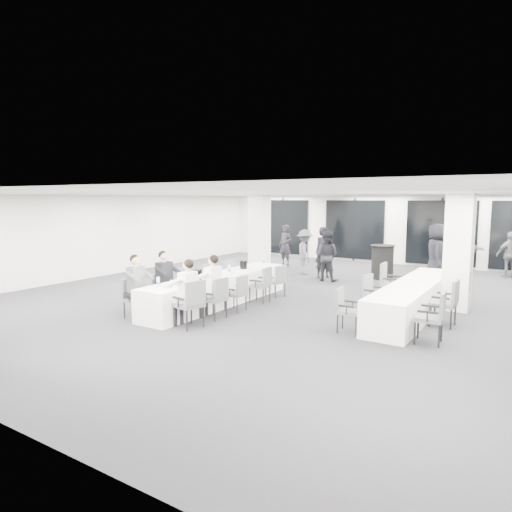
{
  "coord_description": "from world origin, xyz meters",
  "views": [
    {
      "loc": [
        5.93,
        -10.71,
        2.67
      ],
      "look_at": [
        -0.78,
        -0.2,
        1.1
      ],
      "focal_mm": 32.0,
      "sensor_mm": 36.0,
      "label": 1
    }
  ],
  "objects": [
    {
      "name": "wine_glass",
      "position": [
        -0.81,
        -3.54,
        0.89
      ],
      "size": [
        0.07,
        0.07,
        0.18
      ],
      "color": "silver",
      "rests_on": "banquet_table_main"
    },
    {
      "name": "chair_side_left_mid",
      "position": [
        2.63,
        -0.51,
        0.52
      ],
      "size": [
        0.53,
        0.56,
        0.92
      ],
      "rotation": [
        0.0,
        0.0,
        -1.73
      ],
      "color": "#52555A",
      "rests_on": "floor"
    },
    {
      "name": "chair_side_right_far",
      "position": [
        4.29,
        1.04,
        0.56
      ],
      "size": [
        0.59,
        0.62,
        0.98
      ],
      "rotation": [
        0.0,
        0.0,
        1.81
      ],
      "color": "#52555A",
      "rests_on": "floor"
    },
    {
      "name": "standing_guest_d",
      "position": [
        4.96,
        6.78,
        0.88
      ],
      "size": [
        1.19,
        1.0,
        1.76
      ],
      "primitive_type": "imported",
      "rotation": [
        0.0,
        0.0,
        3.63
      ],
      "color": "#4E5055",
      "rests_on": "floor"
    },
    {
      "name": "chair_main_left_near",
      "position": [
        -1.8,
        -3.72,
        0.51
      ],
      "size": [
        0.51,
        0.54,
        0.89
      ],
      "rotation": [
        0.0,
        0.0,
        -1.43
      ],
      "color": "#52555A",
      "rests_on": "floor"
    },
    {
      "name": "column_left",
      "position": [
        -2.8,
        3.2,
        1.4
      ],
      "size": [
        0.6,
        0.6,
        2.8
      ],
      "primitive_type": "cube",
      "color": "silver",
      "rests_on": "floor"
    },
    {
      "name": "seated_guest_b",
      "position": [
        -1.64,
        -2.83,
        0.81
      ],
      "size": [
        0.5,
        0.38,
        1.44
      ],
      "rotation": [
        0.0,
        0.0,
        -1.57
      ],
      "color": "black",
      "rests_on": "floor"
    },
    {
      "name": "standing_guest_e",
      "position": [
        3.06,
        4.31,
        1.07
      ],
      "size": [
        0.83,
        1.14,
        2.14
      ],
      "primitive_type": "imported",
      "rotation": [
        0.0,
        0.0,
        1.78
      ],
      "color": "black",
      "rests_on": "floor"
    },
    {
      "name": "chair_main_left_second",
      "position": [
        -1.8,
        -2.82,
        0.49
      ],
      "size": [
        0.5,
        0.53,
        0.86
      ],
      "rotation": [
        0.0,
        0.0,
        -1.73
      ],
      "color": "#52555A",
      "rests_on": "floor"
    },
    {
      "name": "water_bottle_b",
      "position": [
        -0.85,
        -1.35,
        0.87
      ],
      "size": [
        0.08,
        0.08,
        0.24
      ],
      "primitive_type": "cylinder",
      "color": "silver",
      "rests_on": "banquet_table_main"
    },
    {
      "name": "chair_side_right_mid",
      "position": [
        4.29,
        -0.7,
        0.57
      ],
      "size": [
        0.52,
        0.58,
        0.99
      ],
      "rotation": [
        0.0,
        0.0,
        1.54
      ],
      "color": "#52555A",
      "rests_on": "floor"
    },
    {
      "name": "seated_guest_d",
      "position": [
        -0.31,
        -2.82,
        0.81
      ],
      "size": [
        0.5,
        0.38,
        1.44
      ],
      "rotation": [
        0.0,
        0.0,
        1.57
      ],
      "color": "white",
      "rests_on": "floor"
    },
    {
      "name": "standing_guest_f",
      "position": [
        3.4,
        7.2,
        0.94
      ],
      "size": [
        1.83,
        1.46,
        1.88
      ],
      "primitive_type": "imported",
      "rotation": [
        0.0,
        0.0,
        2.6
      ],
      "color": "#4E5055",
      "rests_on": "floor"
    },
    {
      "name": "chair_main_right_near",
      "position": [
        -0.14,
        -3.67,
        0.58
      ],
      "size": [
        0.61,
        0.64,
        1.01
      ],
      "rotation": [
        0.0,
        0.0,
        1.35
      ],
      "color": "#52555A",
      "rests_on": "floor"
    },
    {
      "name": "chair_side_left_far",
      "position": [
        2.62,
        0.83,
        0.59
      ],
      "size": [
        0.55,
        0.61,
        1.03
      ],
      "rotation": [
        0.0,
        0.0,
        -1.51
      ],
      "color": "#52555A",
      "rests_on": "floor"
    },
    {
      "name": "chair_main_right_mid",
      "position": [
        -0.15,
        -1.98,
        0.49
      ],
      "size": [
        0.44,
        0.5,
        0.86
      ],
      "rotation": [
        0.0,
        0.0,
        1.54
      ],
      "color": "#52555A",
      "rests_on": "floor"
    },
    {
      "name": "chair_side_left_near",
      "position": [
        2.63,
        -2.18,
        0.5
      ],
      "size": [
        0.49,
        0.53,
        0.88
      ],
      "rotation": [
        0.0,
        0.0,
        -1.47
      ],
      "color": "#52555A",
      "rests_on": "floor"
    },
    {
      "name": "standing_guest_c",
      "position": [
        -1.24,
        3.75,
        0.9
      ],
      "size": [
        1.18,
        1.28,
        1.8
      ],
      "primitive_type": "imported",
      "rotation": [
        0.0,
        0.0,
        2.23
      ],
      "color": "#4E5055",
      "rests_on": "floor"
    },
    {
      "name": "plate_c",
      "position": [
        -0.84,
        -2.23,
        0.76
      ],
      "size": [
        0.21,
        0.21,
        0.03
      ],
      "color": "white",
      "rests_on": "banquet_table_main"
    },
    {
      "name": "chair_main_right_fourth",
      "position": [
        -0.15,
        -0.87,
        0.52
      ],
      "size": [
        0.5,
        0.55,
        0.92
      ],
      "rotation": [
        0.0,
        0.0,
        1.66
      ],
      "color": "#52555A",
      "rests_on": "floor"
    },
    {
      "name": "plate_a",
      "position": [
        -1.02,
        -3.28,
        0.76
      ],
      "size": [
        0.18,
        0.18,
        0.03
      ],
      "color": "white",
      "rests_on": "banquet_table_main"
    },
    {
      "name": "chair_side_right_near",
      "position": [
        4.29,
        -2.05,
        0.57
      ],
      "size": [
        0.54,
        0.59,
        0.99
      ],
      "rotation": [
        0.0,
        0.0,
        1.66
      ],
      "color": "#52555A",
      "rests_on": "floor"
    },
    {
      "name": "chair_main_left_mid",
      "position": [
        -1.8,
        -1.88,
        0.51
      ],
      "size": [
        0.51,
        0.55,
        0.9
      ],
      "rotation": [
        0.0,
        0.0,
        -1.71
      ],
      "color": "#52555A",
      "rests_on": "floor"
    },
    {
      "name": "water_bottle_c",
      "position": [
        -0.99,
        0.54,
        0.87
      ],
      "size": [
        0.08,
        0.08,
        0.24
      ],
      "primitive_type": "cylinder",
      "color": "silver",
      "rests_on": "banquet_table_main"
    },
    {
      "name": "seated_guest_a",
      "position": [
        -1.64,
        -3.71,
        0.81
      ],
      "size": [
        0.5,
        0.38,
        1.44
      ],
      "rotation": [
        0.0,
        0.0,
        -1.57
      ],
      "color": "#4E5055",
      "rests_on": "floor"
    },
    {
      "name": "room",
      "position": [
        0.89,
        1.11,
        1.39
      ],
      "size": [
        14.04,
        16.04,
        2.84
      ],
      "color": "#27272C",
      "rests_on": "ground"
    },
    {
      "name": "water_bottle_a",
      "position": [
        -1.15,
        -3.6,
        0.86
      ],
      "size": [
        0.07,
        0.07,
        0.22
      ],
      "primitive_type": "cylinder",
      "color": "silver",
      "rests_on": "banquet_table_main"
    },
    {
      "name": "plate_b",
      "position": [
        -0.9,
        -3.55,
        0.76
      ],
      "size": [
        0.2,
        0.2,
        0.03
      ],
      "color": "white",
      "rests_on": "banquet_table_main"
    },
    {
      "name": "standing_guest_h",
      "position": [
        3.64,
        4.23,
        0.9
      ],
      "size": [
        0.94,
        1.02,
        1.8
      ],
      "primitive_type": "imported",
      "rotation": [
        0.0,
        0.0,
        2.2
      ],
      "color": "white",
      "rests_on": "floor"
    },
    {
      "name": "standing_guest_b",
      "position": [
        -0.03,
        2.9,
        0.93
      ],
      "size": [
        0.92,
        0.59,
        1.86
      ],
      "primitive_type": "imported",
      "rotation": [
        0.0,
        0.0,
        3.19
      ],
      "color": "black",
      "rests_on": "floor"
    },
    {
      "name": "chair_main_left_fourth",
      "position": [
        -1.8,
        -0.92,
        0.5
      ],
      "size": [
        0.52,
        0.55,
        0.88
      ],
      "rotation": [
        0.0,
        0.0,
        -1.36
      ],
      "color": "#52555A",
      "rests_on": "floor"
    },
    {
      "name": "chair_main_left_far",
      "position": [
        -1.8,
        0.09,
        0.49
      ],
      "size": [
        0.51,
        0.54,
        0.86
      ],
      "rotation": [
        0.0,
        0.0,
        -1.76
      ],
      "color": "#52555A",
      "rests_on": "floor"
    },
    {
      "name": "ice_bucket_near",
      "position": [
        -0.98,
        -2.47,
        0.88
      ],
      "size": [
        0.23,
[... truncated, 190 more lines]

